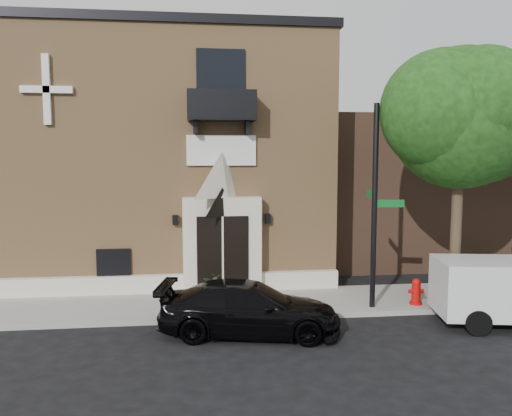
{
  "coord_description": "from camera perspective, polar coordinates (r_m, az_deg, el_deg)",
  "views": [
    {
      "loc": [
        -1.79,
        -13.76,
        4.67
      ],
      "look_at": [
        0.05,
        2.0,
        3.05
      ],
      "focal_mm": 35.0,
      "sensor_mm": 36.0,
      "label": 1
    }
  ],
  "objects": [
    {
      "name": "ground",
      "position": [
        14.64,
        0.73,
        -12.79
      ],
      "size": [
        120.0,
        120.0,
        0.0
      ],
      "primitive_type": "plane",
      "color": "black",
      "rests_on": "ground"
    },
    {
      "name": "sidewalk",
      "position": [
        16.17,
        3.61,
        -10.7
      ],
      "size": [
        42.0,
        3.0,
        0.15
      ],
      "primitive_type": "cube",
      "color": "gray",
      "rests_on": "ground"
    },
    {
      "name": "church",
      "position": [
        21.74,
        -9.87,
        5.63
      ],
      "size": [
        12.2,
        11.01,
        9.3
      ],
      "color": "tan",
      "rests_on": "ground"
    },
    {
      "name": "neighbour_building",
      "position": [
        26.65,
        24.53,
        2.12
      ],
      "size": [
        18.0,
        8.0,
        6.4
      ],
      "primitive_type": "cube",
      "color": "brown",
      "rests_on": "ground"
    },
    {
      "name": "street_tree_left",
      "position": [
        16.17,
        22.6,
        9.62
      ],
      "size": [
        4.97,
        4.38,
        7.77
      ],
      "color": "#38281C",
      "rests_on": "sidewalk"
    },
    {
      "name": "black_sedan",
      "position": [
        13.43,
        -0.75,
        -11.4
      ],
      "size": [
        5.03,
        2.69,
        1.39
      ],
      "primitive_type": "imported",
      "rotation": [
        0.0,
        0.0,
        1.41
      ],
      "color": "black",
      "rests_on": "ground"
    },
    {
      "name": "street_sign",
      "position": [
        15.28,
        13.43,
        0.21
      ],
      "size": [
        0.97,
        1.0,
        6.1
      ],
      "rotation": [
        0.0,
        0.0,
        -0.1
      ],
      "color": "black",
      "rests_on": "sidewalk"
    },
    {
      "name": "fire_hydrant",
      "position": [
        16.33,
        17.83,
        -9.07
      ],
      "size": [
        0.47,
        0.37,
        0.82
      ],
      "color": "#B70908",
      "rests_on": "sidewalk"
    },
    {
      "name": "dumpster",
      "position": [
        17.24,
        23.07,
        -7.61
      ],
      "size": [
        2.04,
        1.24,
        1.29
      ],
      "rotation": [
        0.0,
        0.0,
        0.06
      ],
      "color": "#0E351A",
      "rests_on": "sidewalk"
    },
    {
      "name": "planter",
      "position": [
        16.54,
        -4.73,
        -8.65
      ],
      "size": [
        0.86,
        0.8,
        0.79
      ],
      "primitive_type": "imported",
      "rotation": [
        0.0,
        0.0,
        -0.31
      ],
      "color": "#375928",
      "rests_on": "sidewalk"
    }
  ]
}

